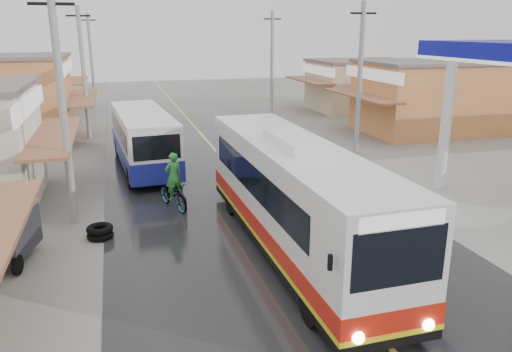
% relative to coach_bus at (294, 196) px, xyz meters
% --- Properties ---
extents(ground, '(120.00, 120.00, 0.00)m').
position_rel_coach_bus_xyz_m(ground, '(0.29, -4.83, -1.75)').
color(ground, slate).
rests_on(ground, ground).
extents(road, '(12.00, 90.00, 0.02)m').
position_rel_coach_bus_xyz_m(road, '(0.29, 10.17, -1.74)').
color(road, black).
rests_on(road, ground).
extents(centre_line, '(0.15, 90.00, 0.01)m').
position_rel_coach_bus_xyz_m(centre_line, '(0.29, 10.17, -1.72)').
color(centre_line, '#D8CC4C').
rests_on(centre_line, road).
extents(utility_poles_left, '(1.60, 50.00, 8.00)m').
position_rel_coach_bus_xyz_m(utility_poles_left, '(-6.71, 11.17, -1.75)').
color(utility_poles_left, gray).
rests_on(utility_poles_left, ground).
extents(utility_poles_right, '(1.60, 36.00, 8.00)m').
position_rel_coach_bus_xyz_m(utility_poles_right, '(7.29, 10.17, -1.75)').
color(utility_poles_right, gray).
rests_on(utility_poles_right, ground).
extents(coach_bus, '(2.76, 11.63, 3.62)m').
position_rel_coach_bus_xyz_m(coach_bus, '(0.00, 0.00, 0.00)').
color(coach_bus, silver).
rests_on(coach_bus, road).
extents(second_bus, '(2.89, 8.60, 2.81)m').
position_rel_coach_bus_xyz_m(second_bus, '(-3.81, 10.85, -0.23)').
color(second_bus, silver).
rests_on(second_bus, road).
extents(cyclist, '(1.40, 2.21, 2.26)m').
position_rel_coach_bus_xyz_m(cyclist, '(-3.12, 4.70, -1.01)').
color(cyclist, black).
rests_on(cyclist, ground).
extents(tricycle_near, '(1.83, 2.39, 1.64)m').
position_rel_coach_bus_xyz_m(tricycle_near, '(-8.38, 1.46, -0.81)').
color(tricycle_near, '#26262D').
rests_on(tricycle_near, ground).
extents(tyre_stack, '(0.87, 0.87, 0.45)m').
position_rel_coach_bus_xyz_m(tyre_stack, '(-5.82, 2.51, -1.52)').
color(tyre_stack, black).
rests_on(tyre_stack, ground).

